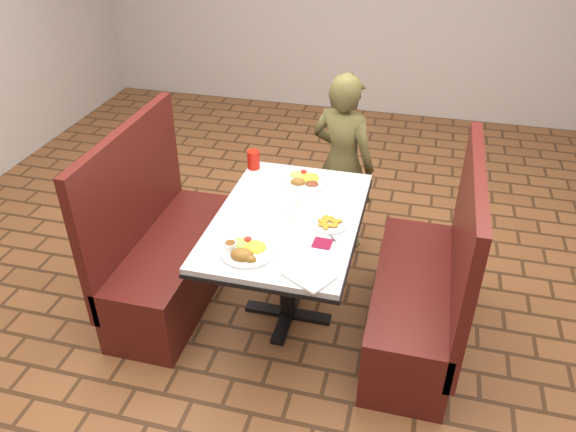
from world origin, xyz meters
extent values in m
plane|color=brown|center=(0.00, 0.00, 0.00)|extent=(7.00, 7.00, 0.00)
cube|color=silver|center=(0.00, 0.00, 0.73)|extent=(0.80, 1.20, 0.03)
cube|color=black|center=(0.00, 0.00, 0.70)|extent=(0.81, 1.21, 0.02)
cylinder|color=black|center=(0.00, 0.00, 0.36)|extent=(0.10, 0.10, 0.69)
cube|color=black|center=(0.00, 0.00, 0.01)|extent=(0.55, 0.08, 0.03)
cube|color=black|center=(0.00, 0.00, 0.01)|extent=(0.08, 0.55, 0.03)
cube|color=#521812|center=(-0.75, 0.00, 0.23)|extent=(0.45, 1.20, 0.45)
cube|color=#521812|center=(-0.97, 0.00, 0.70)|extent=(0.06, 1.20, 0.95)
cube|color=#521812|center=(0.75, 0.00, 0.23)|extent=(0.45, 1.20, 0.45)
cube|color=#521812|center=(0.97, 0.00, 0.70)|extent=(0.06, 1.20, 0.95)
imported|color=brown|center=(0.16, 0.89, 0.65)|extent=(0.55, 0.45, 1.31)
cylinder|color=white|center=(-0.11, -0.39, 0.76)|extent=(0.28, 0.28, 0.02)
ellipsoid|color=yellow|center=(-0.08, -0.36, 0.79)|extent=(0.11, 0.11, 0.05)
ellipsoid|color=#97BE4C|center=(-0.16, -0.34, 0.78)|extent=(0.11, 0.09, 0.04)
cylinder|color=red|center=(-0.13, -0.32, 0.79)|extent=(0.04, 0.04, 0.01)
ellipsoid|color=#905F24|center=(-0.12, -0.45, 0.80)|extent=(0.12, 0.09, 0.07)
ellipsoid|color=#905F24|center=(-0.08, -0.46, 0.79)|extent=(0.07, 0.05, 0.04)
cylinder|color=white|center=(-0.20, -0.40, 0.79)|extent=(0.07, 0.07, 0.04)
cylinder|color=#603512|center=(-0.20, -0.40, 0.81)|extent=(0.05, 0.05, 0.01)
cylinder|color=white|center=(0.00, 0.40, 0.76)|extent=(0.28, 0.28, 0.02)
ellipsoid|color=yellow|center=(0.03, 0.43, 0.79)|extent=(0.11, 0.11, 0.05)
ellipsoid|color=#97BE4C|center=(-0.05, 0.45, 0.78)|extent=(0.11, 0.09, 0.04)
cylinder|color=red|center=(-0.02, 0.47, 0.79)|extent=(0.04, 0.04, 0.01)
ellipsoid|color=brown|center=(0.06, 0.36, 0.78)|extent=(0.08, 0.08, 0.03)
ellipsoid|color=#905F24|center=(-0.03, 0.35, 0.79)|extent=(0.09, 0.07, 0.05)
cylinder|color=white|center=(0.24, -0.03, 0.76)|extent=(0.20, 0.20, 0.01)
cube|color=maroon|center=(0.24, -0.21, 0.75)|extent=(0.10, 0.10, 0.00)
cube|color=silver|center=(0.27, -0.14, 0.75)|extent=(0.09, 0.11, 0.00)
cylinder|color=red|center=(-0.36, 0.51, 0.81)|extent=(0.08, 0.08, 0.12)
cube|color=silver|center=(0.23, -0.50, 0.76)|extent=(0.27, 0.25, 0.01)
cube|color=silver|center=(-0.02, -0.40, 0.76)|extent=(0.07, 0.16, 0.00)
cube|color=silver|center=(-0.09, -0.40, 0.76)|extent=(0.02, 0.14, 0.00)
camera|label=1|loc=(0.66, -2.58, 2.47)|focal=35.00mm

